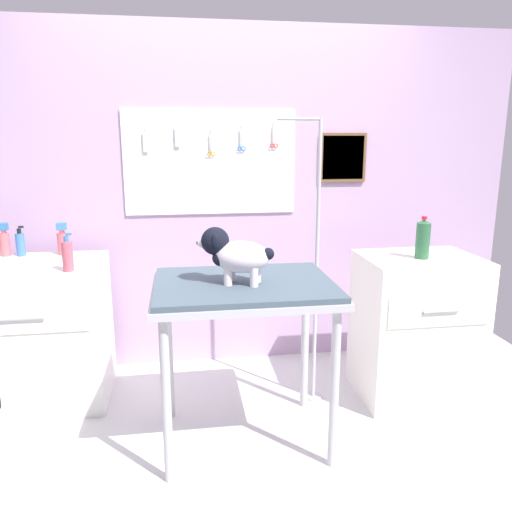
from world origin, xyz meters
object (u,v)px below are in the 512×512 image
(counter_left, at_px, (38,332))
(pump_bottle_white, at_px, (63,241))
(grooming_table, at_px, (244,299))
(cabinet_right, at_px, (416,327))
(soda_bottle, at_px, (423,239))
(grooming_arm, at_px, (315,275))
(dog, at_px, (234,254))

(counter_left, xyz_separation_m, pump_bottle_white, (0.14, 0.20, 0.52))
(grooming_table, xyz_separation_m, counter_left, (-1.17, 0.61, -0.35))
(cabinet_right, relative_size, soda_bottle, 3.58)
(grooming_arm, bearing_deg, pump_bottle_white, 163.73)
(cabinet_right, distance_m, pump_bottle_white, 2.24)
(grooming_arm, relative_size, dog, 4.49)
(grooming_table, bearing_deg, dog, -157.95)
(dog, xyz_separation_m, counter_left, (-1.12, 0.63, -0.59))
(counter_left, height_order, pump_bottle_white, pump_bottle_white)
(counter_left, relative_size, cabinet_right, 0.98)
(grooming_table, height_order, dog, dog)
(grooming_arm, height_order, counter_left, grooming_arm)
(counter_left, xyz_separation_m, cabinet_right, (2.27, -0.28, 0.01))
(dog, bearing_deg, pump_bottle_white, 139.88)
(dog, bearing_deg, cabinet_right, 16.79)
(pump_bottle_white, bearing_deg, grooming_arm, -16.27)
(pump_bottle_white, bearing_deg, cabinet_right, -12.67)
(counter_left, bearing_deg, soda_bottle, -8.06)
(grooming_arm, distance_m, dog, 0.69)
(pump_bottle_white, bearing_deg, dog, -40.12)
(dog, distance_m, soda_bottle, 1.18)
(grooming_table, relative_size, dog, 2.42)
(dog, xyz_separation_m, pump_bottle_white, (-0.98, 0.83, -0.07))
(counter_left, bearing_deg, dog, -29.33)
(grooming_arm, distance_m, pump_bottle_white, 1.57)
(cabinet_right, bearing_deg, counter_left, 172.89)
(dog, height_order, counter_left, dog)
(soda_bottle, bearing_deg, grooming_arm, 172.81)
(grooming_table, distance_m, grooming_arm, 0.59)
(grooming_arm, relative_size, soda_bottle, 6.80)
(counter_left, bearing_deg, cabinet_right, -7.11)
(soda_bottle, bearing_deg, counter_left, 171.94)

